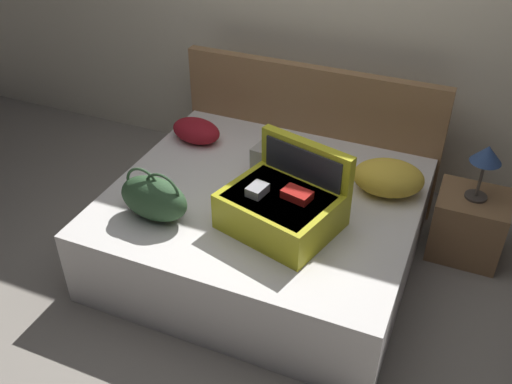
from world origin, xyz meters
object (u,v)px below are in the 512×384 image
object	(u,v)px
pillow_center_head	(388,178)
nightstand	(468,225)
duffel_bag	(154,198)
table_lamp	(486,158)
bed	(264,227)
pillow_near_headboard	(196,131)
hard_case_large	(283,205)
hard_case_medium	(287,161)

from	to	relation	value
pillow_center_head	nightstand	bearing A→B (deg)	26.21
duffel_bag	table_lamp	distance (m)	1.99
bed	pillow_near_headboard	xyz separation A→B (m)	(-0.69, 0.43, 0.33)
duffel_bag	pillow_center_head	size ratio (longest dim) A/B	1.02
hard_case_large	pillow_near_headboard	xyz separation A→B (m)	(-0.90, 0.66, -0.06)
pillow_near_headboard	hard_case_large	bearing A→B (deg)	-36.32
nightstand	pillow_near_headboard	bearing A→B (deg)	-175.41
bed	pillow_near_headboard	world-z (taller)	pillow_near_headboard
hard_case_large	nightstand	bearing A→B (deg)	54.87
hard_case_medium	bed	bearing A→B (deg)	-92.10
hard_case_large	duffel_bag	xyz separation A→B (m)	(-0.70, -0.22, -0.01)
duffel_bag	nightstand	xyz separation A→B (m)	(1.70, 1.03, -0.42)
hard_case_large	nightstand	distance (m)	1.35
hard_case_large	duffel_bag	bearing A→B (deg)	-147.10
bed	table_lamp	xyz separation A→B (m)	(1.20, 0.58, 0.48)
hard_case_medium	duffel_bag	bearing A→B (deg)	-118.34
bed	duffel_bag	world-z (taller)	duffel_bag
hard_case_large	duffel_bag	size ratio (longest dim) A/B	1.62
hard_case_large	pillow_center_head	xyz separation A→B (m)	(0.48, 0.56, -0.04)
hard_case_large	pillow_near_headboard	distance (m)	1.12
bed	pillow_center_head	bearing A→B (deg)	25.18
bed	nightstand	bearing A→B (deg)	25.63
nightstand	table_lamp	distance (m)	0.51
table_lamp	bed	bearing A→B (deg)	-154.37
hard_case_large	duffel_bag	distance (m)	0.73
duffel_bag	table_lamp	size ratio (longest dim) A/B	1.17
bed	pillow_center_head	size ratio (longest dim) A/B	4.31
hard_case_large	nightstand	size ratio (longest dim) A/B	1.60
hard_case_medium	pillow_near_headboard	bearing A→B (deg)	176.24
bed	hard_case_large	world-z (taller)	hard_case_large
hard_case_medium	table_lamp	size ratio (longest dim) A/B	1.14
bed	hard_case_medium	xyz separation A→B (m)	(0.05, 0.25, 0.36)
nightstand	duffel_bag	bearing A→B (deg)	-148.76
bed	table_lamp	size ratio (longest dim) A/B	4.96
table_lamp	pillow_near_headboard	bearing A→B (deg)	-175.41
bed	pillow_center_head	xyz separation A→B (m)	(0.68, 0.32, 0.36)
hard_case_large	table_lamp	bearing A→B (deg)	54.87
bed	nightstand	xyz separation A→B (m)	(1.20, 0.58, -0.03)
duffel_bag	pillow_near_headboard	bearing A→B (deg)	102.67
pillow_center_head	bed	bearing A→B (deg)	-154.82
hard_case_large	table_lamp	world-z (taller)	hard_case_large
nightstand	hard_case_large	bearing A→B (deg)	-140.81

